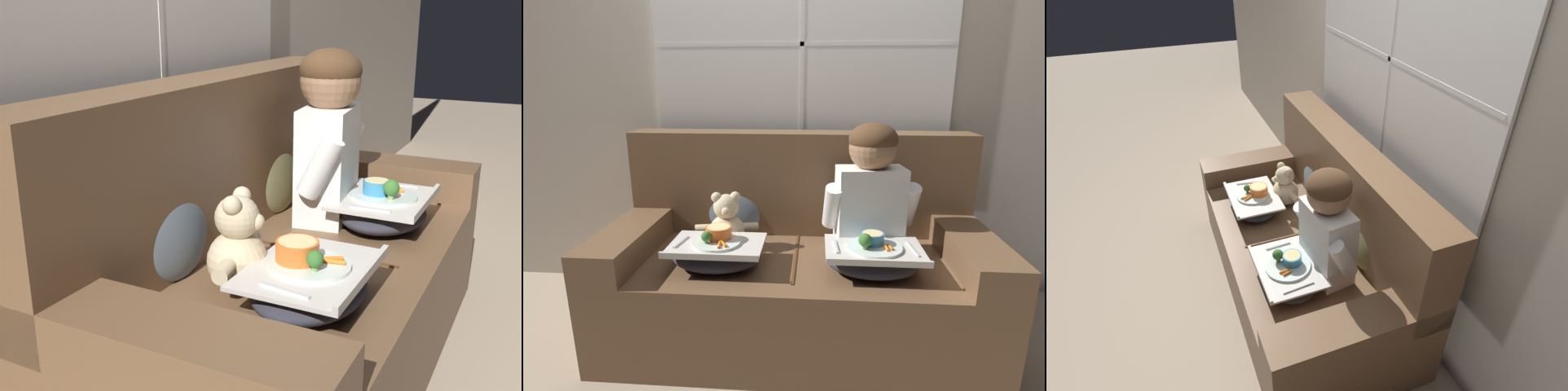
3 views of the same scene
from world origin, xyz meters
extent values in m
plane|color=tan|center=(0.00, 0.00, 0.00)|extent=(14.00, 14.00, 0.00)
cube|color=#BCB2A3|center=(0.00, 0.58, 1.30)|extent=(8.00, 0.05, 2.60)
cube|color=white|center=(0.00, 0.54, 1.49)|extent=(1.71, 0.02, 1.44)
cube|color=black|center=(0.00, 0.55, 1.49)|extent=(1.66, 0.01, 1.39)
cube|color=white|center=(0.00, 0.54, 1.49)|extent=(0.02, 0.02, 1.39)
cube|color=white|center=(0.00, 0.54, 1.49)|extent=(1.66, 0.02, 0.02)
cube|color=brown|center=(0.00, 0.00, 0.23)|extent=(1.87, 0.90, 0.45)
cube|color=brown|center=(0.00, 0.34, 0.74)|extent=(1.87, 0.22, 0.57)
cube|color=brown|center=(-0.83, 0.00, 0.53)|extent=(0.22, 0.90, 0.14)
cube|color=brown|center=(0.83, 0.00, 0.53)|extent=(0.22, 0.90, 0.14)
cube|color=#513219|center=(0.00, -0.02, 0.46)|extent=(0.01, 0.64, 0.01)
ellipsoid|color=#898456|center=(0.36, 0.27, 0.62)|extent=(0.36, 0.17, 0.37)
ellipsoid|color=slate|center=(-0.36, 0.27, 0.62)|extent=(0.36, 0.17, 0.37)
cube|color=white|center=(0.36, 0.04, 0.67)|extent=(0.34, 0.21, 0.44)
sphere|color=#936B4C|center=(0.36, 0.04, 0.99)|extent=(0.23, 0.23, 0.23)
ellipsoid|color=#4C331E|center=(0.36, 0.04, 1.02)|extent=(0.23, 0.23, 0.16)
cylinder|color=white|center=(0.17, 0.00, 0.70)|extent=(0.10, 0.18, 0.24)
cylinder|color=white|center=(0.55, 0.04, 0.70)|extent=(0.10, 0.18, 0.24)
sphere|color=beige|center=(-0.36, 0.04, 0.54)|extent=(0.18, 0.18, 0.18)
sphere|color=beige|center=(-0.36, 0.04, 0.68)|extent=(0.13, 0.13, 0.13)
sphere|color=beige|center=(-0.40, 0.03, 0.73)|extent=(0.05, 0.05, 0.05)
sphere|color=beige|center=(-0.31, 0.05, 0.73)|extent=(0.05, 0.05, 0.05)
sphere|color=beige|center=(-0.35, -0.02, 0.67)|extent=(0.05, 0.05, 0.05)
sphere|color=black|center=(-0.34, -0.03, 0.67)|extent=(0.02, 0.02, 0.02)
cylinder|color=beige|center=(-0.47, 0.02, 0.56)|extent=(0.10, 0.06, 0.05)
cylinder|color=beige|center=(-0.24, 0.06, 0.56)|extent=(0.10, 0.06, 0.05)
cylinder|color=beige|center=(-0.38, -0.06, 0.48)|extent=(0.06, 0.09, 0.05)
cylinder|color=beige|center=(-0.30, -0.04, 0.48)|extent=(0.06, 0.09, 0.05)
ellipsoid|color=#2D2D38|center=(0.36, -0.19, 0.50)|extent=(0.42, 0.31, 0.10)
cube|color=beige|center=(0.36, -0.19, 0.56)|extent=(0.43, 0.33, 0.01)
cube|color=beige|center=(0.36, -0.34, 0.58)|extent=(0.43, 0.02, 0.02)
cylinder|color=silver|center=(0.36, -0.19, 0.57)|extent=(0.25, 0.25, 0.01)
cylinder|color=#3889C1|center=(0.35, -0.16, 0.61)|extent=(0.10, 0.10, 0.05)
cylinder|color=#E5D189|center=(0.35, -0.16, 0.63)|extent=(0.09, 0.09, 0.01)
sphere|color=#38702D|center=(0.31, -0.22, 0.62)|extent=(0.06, 0.06, 0.06)
cylinder|color=#7A9E56|center=(0.31, -0.22, 0.59)|extent=(0.02, 0.02, 0.03)
cylinder|color=orange|center=(0.41, -0.22, 0.59)|extent=(0.02, 0.06, 0.01)
cylinder|color=orange|center=(0.42, -0.21, 0.59)|extent=(0.02, 0.05, 0.01)
cube|color=silver|center=(0.19, -0.19, 0.57)|extent=(0.02, 0.14, 0.01)
cube|color=silver|center=(0.53, -0.19, 0.57)|extent=(0.03, 0.17, 0.01)
ellipsoid|color=#2D2D38|center=(-0.36, -0.19, 0.50)|extent=(0.41, 0.30, 0.10)
cube|color=beige|center=(-0.36, -0.19, 0.56)|extent=(0.43, 0.32, 0.01)
cube|color=beige|center=(-0.36, -0.34, 0.58)|extent=(0.43, 0.02, 0.02)
cylinder|color=silver|center=(-0.36, -0.19, 0.57)|extent=(0.22, 0.22, 0.01)
cylinder|color=orange|center=(-0.36, -0.15, 0.61)|extent=(0.12, 0.12, 0.06)
cylinder|color=#E5D189|center=(-0.36, -0.15, 0.63)|extent=(0.11, 0.11, 0.01)
sphere|color=#38702D|center=(-0.40, -0.21, 0.61)|extent=(0.05, 0.05, 0.05)
cylinder|color=#7A9E56|center=(-0.40, -0.21, 0.59)|extent=(0.02, 0.02, 0.02)
cylinder|color=orange|center=(-0.33, -0.24, 0.59)|extent=(0.02, 0.07, 0.01)
cylinder|color=orange|center=(-0.31, -0.23, 0.59)|extent=(0.04, 0.06, 0.01)
cube|color=silver|center=(-0.53, -0.19, 0.57)|extent=(0.03, 0.14, 0.01)
camera|label=1|loc=(-1.78, -0.75, 1.25)|focal=42.00mm
camera|label=2|loc=(0.09, -1.90, 1.28)|focal=28.00mm
camera|label=3|loc=(1.87, -0.66, 2.10)|focal=28.00mm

